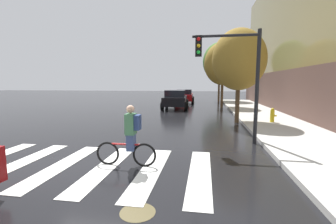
# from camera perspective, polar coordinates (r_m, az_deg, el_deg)

# --- Properties ---
(ground_plane) EXTENTS (120.00, 120.00, 0.00)m
(ground_plane) POSITION_cam_1_polar(r_m,az_deg,el_deg) (6.97, -21.35, -12.38)
(ground_plane) COLOR black
(crosswalk_stripes) EXTENTS (6.90, 3.60, 0.01)m
(crosswalk_stripes) POSITION_cam_1_polar(r_m,az_deg,el_deg) (6.89, -20.22, -12.49)
(crosswalk_stripes) COLOR silver
(crosswalk_stripes) RESTS_ON ground
(manhole_cover) EXTENTS (0.64, 0.64, 0.01)m
(manhole_cover) POSITION_cam_1_polar(r_m,az_deg,el_deg) (4.47, -7.53, -23.39)
(manhole_cover) COLOR #473D1E
(manhole_cover) RESTS_ON ground
(sedan_mid) EXTENTS (2.42, 4.87, 1.65)m
(sedan_mid) POSITION_cam_1_polar(r_m,az_deg,el_deg) (20.77, 1.87, 3.26)
(sedan_mid) COLOR black
(sedan_mid) RESTS_ON ground
(sedan_far) EXTENTS (2.23, 4.56, 1.56)m
(sedan_far) POSITION_cam_1_polar(r_m,az_deg,el_deg) (26.64, 4.16, 4.01)
(sedan_far) COLOR maroon
(sedan_far) RESTS_ON ground
(cyclist) EXTENTS (1.71, 0.36, 1.69)m
(cyclist) POSITION_cam_1_polar(r_m,az_deg,el_deg) (6.36, -9.45, -5.92)
(cyclist) COLOR black
(cyclist) RESTS_ON ground
(traffic_light_near) EXTENTS (2.47, 0.28, 4.20)m
(traffic_light_near) POSITION_cam_1_polar(r_m,az_deg,el_deg) (8.98, 16.18, 10.65)
(traffic_light_near) COLOR black
(traffic_light_near) RESTS_ON ground
(fire_hydrant) EXTENTS (0.33, 0.22, 0.78)m
(fire_hydrant) POSITION_cam_1_polar(r_m,az_deg,el_deg) (13.78, 24.48, -0.73)
(fire_hydrant) COLOR gold
(fire_hydrant) RESTS_ON sidewalk
(street_tree_near) EXTENTS (2.98, 2.98, 5.29)m
(street_tree_near) POSITION_cam_1_polar(r_m,az_deg,el_deg) (13.75, 17.19, 12.28)
(street_tree_near) COLOR #4C3823
(street_tree_near) RESTS_ON ground
(street_tree_mid) EXTENTS (3.34, 3.34, 5.95)m
(street_tree_mid) POSITION_cam_1_polar(r_m,az_deg,el_deg) (21.86, 13.44, 11.56)
(street_tree_mid) COLOR #4C3823
(street_tree_mid) RESTS_ON ground
(street_tree_far) EXTENTS (4.05, 4.05, 7.21)m
(street_tree_far) POSITION_cam_1_polar(r_m,az_deg,el_deg) (29.38, 12.68, 12.08)
(street_tree_far) COLOR #4C3823
(street_tree_far) RESTS_ON ground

